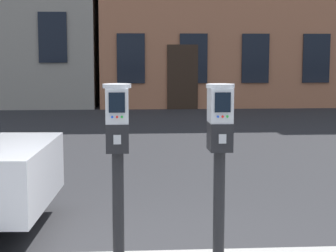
# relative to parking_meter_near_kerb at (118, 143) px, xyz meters

# --- Properties ---
(parking_meter_near_kerb) EXTENTS (0.22, 0.25, 1.45)m
(parking_meter_near_kerb) POSITION_rel_parking_meter_near_kerb_xyz_m (0.00, 0.00, 0.00)
(parking_meter_near_kerb) COLOR black
(parking_meter_near_kerb) RESTS_ON sidewalk_slab
(parking_meter_twin_adjacent) EXTENTS (0.22, 0.25, 1.44)m
(parking_meter_twin_adjacent) POSITION_rel_parking_meter_near_kerb_xyz_m (0.78, -0.00, -0.00)
(parking_meter_twin_adjacent) COLOR black
(parking_meter_twin_adjacent) RESTS_ON sidewalk_slab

